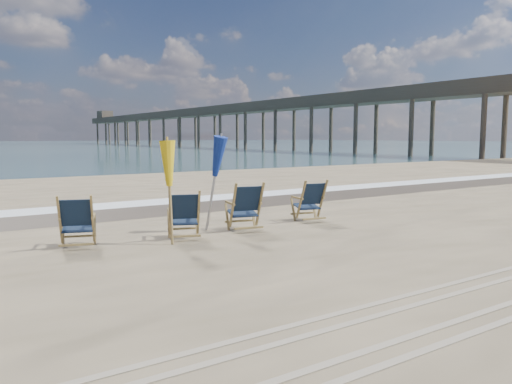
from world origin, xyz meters
TOP-DOWN VIEW (x-y plane):
  - surf_foam at (0.00, 8.30)m, footprint 200.00×1.40m
  - wet_sand_strip at (0.00, 6.80)m, footprint 200.00×2.60m
  - tire_tracks at (0.00, -2.80)m, footprint 80.00×1.30m
  - beach_chair_0 at (-3.17, 2.82)m, footprint 0.85×0.90m
  - beach_chair_1 at (-1.20, 2.45)m, footprint 0.86×0.91m
  - beach_chair_2 at (0.31, 2.52)m, footprint 0.86×0.92m
  - beach_chair_3 at (2.25, 2.70)m, footprint 0.79×0.85m
  - umbrella_yellow at (-1.85, 2.34)m, footprint 0.30×0.30m
  - umbrella_blue at (-0.54, 3.07)m, footprint 0.30×0.30m
  - fishing_pier at (38.00, 74.00)m, footprint 4.40×140.00m

SIDE VIEW (x-z plane):
  - wet_sand_strip at x=0.00m, z-range 0.00..0.00m
  - surf_foam at x=0.00m, z-range 0.00..0.01m
  - tire_tracks at x=0.00m, z-range 0.00..0.01m
  - beach_chair_1 at x=-1.20m, z-range 0.00..1.01m
  - beach_chair_0 at x=-3.17m, z-range 0.00..1.01m
  - beach_chair_3 at x=2.25m, z-range 0.00..1.03m
  - beach_chair_2 at x=0.31m, z-range 0.00..1.09m
  - umbrella_yellow at x=-1.85m, z-range 0.46..2.40m
  - umbrella_blue at x=-0.54m, z-range 0.51..2.57m
  - fishing_pier at x=38.00m, z-range 0.00..9.30m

